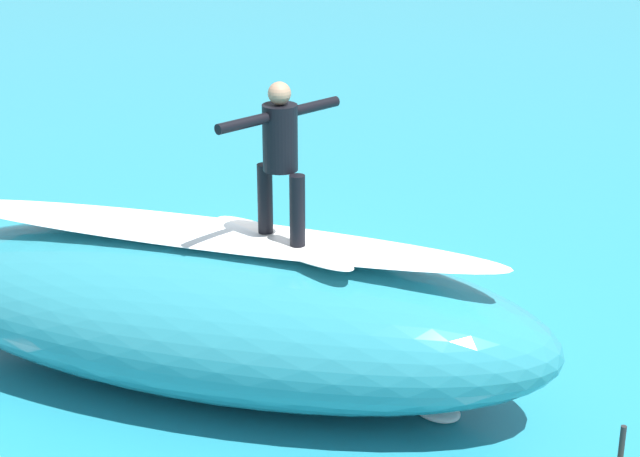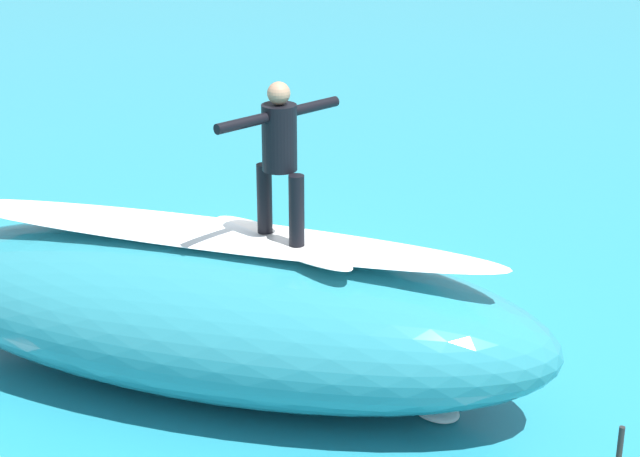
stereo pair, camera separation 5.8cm
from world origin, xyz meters
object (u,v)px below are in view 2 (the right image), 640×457
object	(u,v)px
surfer_riding	(280,149)
surfboard_paddling	(350,279)
surfboard_riding	(281,242)
surfer_paddling	(341,267)

from	to	relation	value
surfer_riding	surfboard_paddling	distance (m)	4.17
surfboard_riding	surfboard_paddling	bearing A→B (deg)	-58.54
surfer_riding	surfer_paddling	size ratio (longest dim) A/B	1.00
surfboard_paddling	surfer_paddling	bearing A→B (deg)	-180.00
surfboard_riding	surfboard_paddling	world-z (taller)	surfboard_riding
surfboard_riding	surfboard_paddling	size ratio (longest dim) A/B	1.00
surfer_riding	surfboard_paddling	world-z (taller)	surfer_riding
surfer_paddling	surfer_riding	bearing A→B (deg)	-83.95
surfboard_riding	surfboard_paddling	xyz separation A→B (m)	(0.63, -3.06, -1.75)
surfboard_riding	surfer_paddling	world-z (taller)	surfboard_riding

